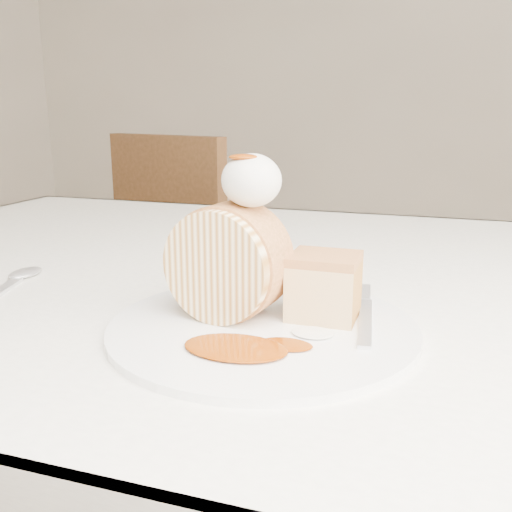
% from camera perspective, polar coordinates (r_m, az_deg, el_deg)
% --- Properties ---
extents(table, '(1.40, 0.90, 0.75)m').
position_cam_1_polar(table, '(0.76, 2.00, -7.84)').
color(table, silver).
rests_on(table, ground).
extents(chair_far, '(0.53, 0.53, 0.88)m').
position_cam_1_polar(chair_far, '(1.76, -6.23, -0.37)').
color(chair_far, brown).
rests_on(chair_far, ground).
extents(plate, '(0.29, 0.29, 0.01)m').
position_cam_1_polar(plate, '(0.53, 0.69, -7.15)').
color(plate, white).
rests_on(plate, table).
extents(roulade_slice, '(0.11, 0.07, 0.11)m').
position_cam_1_polar(roulade_slice, '(0.53, -2.87, -0.65)').
color(roulade_slice, '#FFE7B1').
rests_on(roulade_slice, plate).
extents(cake_chunk, '(0.06, 0.06, 0.05)m').
position_cam_1_polar(cake_chunk, '(0.54, 6.81, -3.41)').
color(cake_chunk, '#D48550').
rests_on(cake_chunk, plate).
extents(whipped_cream, '(0.05, 0.05, 0.05)m').
position_cam_1_polar(whipped_cream, '(0.52, -0.46, 7.57)').
color(whipped_cream, silver).
rests_on(whipped_cream, roulade_slice).
extents(caramel_drizzle, '(0.03, 0.02, 0.01)m').
position_cam_1_polar(caramel_drizzle, '(0.51, -1.25, 10.54)').
color(caramel_drizzle, '#893405').
rests_on(caramel_drizzle, whipped_cream).
extents(caramel_pool, '(0.09, 0.06, 0.00)m').
position_cam_1_polar(caramel_pool, '(0.47, -2.07, -9.12)').
color(caramel_pool, '#893405').
rests_on(caramel_pool, plate).
extents(fork, '(0.04, 0.17, 0.00)m').
position_cam_1_polar(fork, '(0.54, 10.88, -6.49)').
color(fork, silver).
rests_on(fork, plate).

